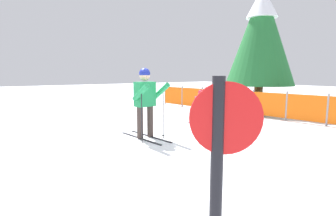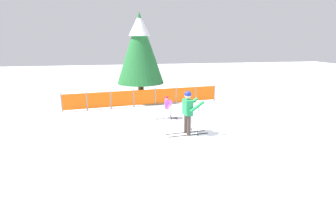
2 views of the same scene
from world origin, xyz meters
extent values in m
plane|color=white|center=(0.00, 0.00, 0.00)|extent=(60.00, 60.00, 0.00)
cube|color=black|center=(-0.15, 0.25, 0.01)|extent=(1.58, 0.21, 0.02)
cube|color=black|center=(-0.12, -0.05, 0.01)|extent=(1.58, 0.21, 0.02)
cylinder|color=#3F332D|center=(-0.15, 0.25, 0.40)|extent=(0.15, 0.15, 0.75)
cylinder|color=#3F332D|center=(-0.12, -0.05, 0.40)|extent=(0.15, 0.15, 0.75)
cube|color=#1E8C4C|center=(-0.14, 0.10, 1.06)|extent=(0.31, 0.49, 0.58)
cylinder|color=#1E8C4C|center=(0.08, 0.41, 1.13)|extent=(0.58, 0.18, 0.43)
cylinder|color=#1E8C4C|center=(0.14, -0.17, 1.13)|extent=(0.58, 0.18, 0.43)
sphere|color=#D8AD8C|center=(-0.14, 0.10, 1.50)|extent=(0.25, 0.25, 0.25)
sphere|color=navy|center=(-0.14, 0.10, 1.55)|extent=(0.26, 0.26, 0.26)
cylinder|color=black|center=(0.13, 0.44, 0.58)|extent=(0.02, 0.02, 1.17)
cylinder|color=black|center=(0.13, 0.44, 0.06)|extent=(0.07, 0.07, 0.01)
cylinder|color=black|center=(0.20, -0.18, 0.58)|extent=(0.02, 0.02, 1.17)
cylinder|color=black|center=(0.20, -0.18, 0.06)|extent=(0.07, 0.07, 0.01)
cube|color=black|center=(-0.53, 2.34, 0.01)|extent=(1.00, 0.14, 0.02)
cube|color=black|center=(-0.55, 2.15, 0.01)|extent=(1.00, 0.14, 0.02)
cylinder|color=silver|center=(-0.53, 2.34, 0.26)|extent=(0.10, 0.10, 0.48)
cylinder|color=silver|center=(-0.55, 2.15, 0.26)|extent=(0.10, 0.10, 0.48)
cube|color=#B24CD8|center=(-0.54, 2.25, 0.68)|extent=(0.20, 0.31, 0.37)
cylinder|color=#B24CD8|center=(-0.41, 2.42, 0.68)|extent=(0.29, 0.10, 0.35)
cylinder|color=#B24CD8|center=(-0.44, 2.05, 0.68)|extent=(0.29, 0.10, 0.35)
sphere|color=#D8AD8C|center=(-0.54, 2.25, 0.96)|extent=(0.16, 0.16, 0.16)
sphere|color=red|center=(-0.54, 2.25, 0.99)|extent=(0.17, 0.17, 0.17)
cylinder|color=black|center=(-0.32, 2.46, 0.37)|extent=(0.02, 0.02, 0.74)
cylinder|color=black|center=(-0.32, 2.46, 0.06)|extent=(0.07, 0.07, 0.01)
cylinder|color=black|center=(-0.37, 2.00, 0.37)|extent=(0.02, 0.02, 0.74)
cylinder|color=black|center=(-0.37, 2.00, 0.06)|extent=(0.07, 0.07, 0.01)
cylinder|color=gray|center=(-5.47, 4.35, 0.48)|extent=(0.06, 0.06, 0.97)
cylinder|color=gray|center=(-4.27, 4.49, 0.48)|extent=(0.06, 0.06, 0.97)
cylinder|color=gray|center=(-3.07, 4.64, 0.48)|extent=(0.06, 0.06, 0.97)
cylinder|color=gray|center=(-1.87, 4.78, 0.48)|extent=(0.06, 0.06, 0.97)
cylinder|color=gray|center=(-0.67, 4.93, 0.48)|extent=(0.06, 0.06, 0.97)
cylinder|color=gray|center=(0.52, 5.07, 0.48)|extent=(0.06, 0.06, 0.97)
cylinder|color=gray|center=(1.72, 5.22, 0.48)|extent=(0.06, 0.06, 0.97)
cube|color=orange|center=(-4.87, 4.42, 0.48)|extent=(1.20, 0.18, 0.81)
cube|color=orange|center=(-3.67, 4.56, 0.48)|extent=(1.20, 0.18, 0.81)
cube|color=orange|center=(-2.47, 4.71, 0.48)|extent=(1.20, 0.18, 0.81)
cube|color=orange|center=(-1.27, 4.85, 0.48)|extent=(1.20, 0.18, 0.81)
cube|color=orange|center=(-0.07, 5.00, 0.48)|extent=(1.20, 0.18, 0.81)
cube|color=orange|center=(1.12, 5.14, 0.48)|extent=(1.20, 0.18, 0.81)
cylinder|color=#4C3823|center=(-1.35, 6.15, 0.53)|extent=(0.34, 0.34, 1.06)
cone|color=#226B32|center=(-1.35, 6.15, 3.04)|extent=(2.70, 2.70, 3.95)
cone|color=white|center=(-1.35, 6.15, 4.30)|extent=(1.22, 1.22, 1.19)
cylinder|color=red|center=(4.58, -2.28, 1.39)|extent=(0.18, 0.24, 0.28)
camera|label=1|loc=(5.25, -3.02, 1.56)|focal=28.00mm
camera|label=2|loc=(-2.63, -9.06, 3.49)|focal=28.00mm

